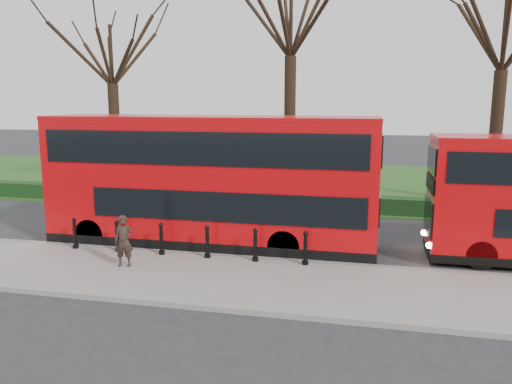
# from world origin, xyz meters

# --- Properties ---
(ground) EXTENTS (120.00, 120.00, 0.00)m
(ground) POSITION_xyz_m (0.00, 0.00, 0.00)
(ground) COLOR #28282B
(ground) RESTS_ON ground
(pavement) EXTENTS (60.00, 4.00, 0.15)m
(pavement) POSITION_xyz_m (0.00, -3.00, 0.07)
(pavement) COLOR gray
(pavement) RESTS_ON ground
(kerb) EXTENTS (60.00, 0.25, 0.16)m
(kerb) POSITION_xyz_m (0.00, -1.00, 0.07)
(kerb) COLOR slate
(kerb) RESTS_ON ground
(grass_verge) EXTENTS (60.00, 18.00, 0.06)m
(grass_verge) POSITION_xyz_m (0.00, 15.00, 0.03)
(grass_verge) COLOR #224617
(grass_verge) RESTS_ON ground
(hedge) EXTENTS (60.00, 0.90, 0.80)m
(hedge) POSITION_xyz_m (0.00, 6.80, 0.40)
(hedge) COLOR black
(hedge) RESTS_ON ground
(yellow_line_outer) EXTENTS (60.00, 0.10, 0.01)m
(yellow_line_outer) POSITION_xyz_m (0.00, -0.70, 0.01)
(yellow_line_outer) COLOR yellow
(yellow_line_outer) RESTS_ON ground
(yellow_line_inner) EXTENTS (60.00, 0.10, 0.01)m
(yellow_line_inner) POSITION_xyz_m (0.00, -0.50, 0.01)
(yellow_line_inner) COLOR yellow
(yellow_line_inner) RESTS_ON ground
(tree_left) EXTENTS (6.98, 6.98, 10.91)m
(tree_left) POSITION_xyz_m (-8.00, 10.00, 7.93)
(tree_left) COLOR black
(tree_left) RESTS_ON ground
(tree_mid) EXTENTS (8.52, 8.52, 13.31)m
(tree_mid) POSITION_xyz_m (2.00, 10.00, 9.68)
(tree_mid) COLOR black
(tree_mid) RESTS_ON ground
(tree_right) EXTENTS (7.56, 7.56, 11.82)m
(tree_right) POSITION_xyz_m (12.00, 10.00, 8.59)
(tree_right) COLOR black
(tree_right) RESTS_ON ground
(bollard_row) EXTENTS (8.00, 0.15, 1.00)m
(bollard_row) POSITION_xyz_m (0.36, -1.35, 0.65)
(bollard_row) COLOR black
(bollard_row) RESTS_ON pavement
(bus_lead) EXTENTS (11.50, 2.64, 4.57)m
(bus_lead) POSITION_xyz_m (0.70, 0.42, 2.30)
(bus_lead) COLOR #B8060A
(bus_lead) RESTS_ON ground
(pedestrian) EXTENTS (0.64, 0.50, 1.57)m
(pedestrian) POSITION_xyz_m (-1.05, -2.69, 0.94)
(pedestrian) COLOR #2D211C
(pedestrian) RESTS_ON pavement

